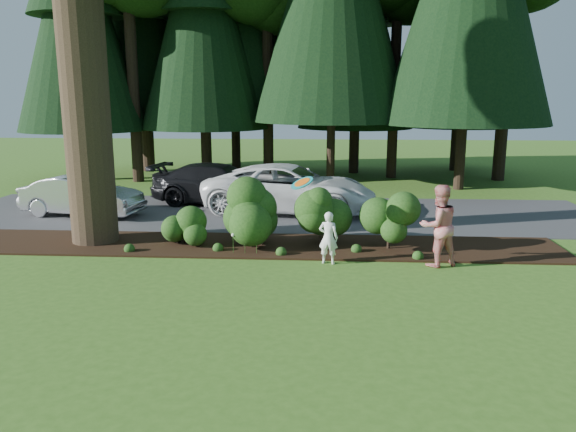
% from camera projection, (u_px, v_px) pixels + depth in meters
% --- Properties ---
extents(ground, '(80.00, 80.00, 0.00)m').
position_uv_depth(ground, '(244.00, 287.00, 11.95)').
color(ground, '#39651D').
rests_on(ground, ground).
extents(mulch_bed, '(16.00, 2.50, 0.05)m').
position_uv_depth(mulch_bed, '(260.00, 245.00, 15.11)').
color(mulch_bed, black).
rests_on(mulch_bed, ground).
extents(driveway, '(22.00, 6.00, 0.03)m').
position_uv_depth(driveway, '(274.00, 213.00, 19.26)').
color(driveway, '#38383A').
rests_on(driveway, ground).
extents(shrub_row, '(6.53, 1.60, 1.61)m').
position_uv_depth(shrub_row, '(289.00, 218.00, 14.79)').
color(shrub_row, '#1B3D13').
rests_on(shrub_row, ground).
extents(lily_cluster, '(0.69, 0.09, 0.57)m').
position_uv_depth(lily_cluster, '(245.00, 236.00, 14.20)').
color(lily_cluster, '#1B3D13').
rests_on(lily_cluster, ground).
extents(car_silver_wagon, '(4.21, 2.06, 1.33)m').
position_uv_depth(car_silver_wagon, '(82.00, 196.00, 18.71)').
color(car_silver_wagon, '#B9B9BF').
rests_on(car_silver_wagon, driveway).
extents(car_white_suv, '(6.21, 3.54, 1.63)m').
position_uv_depth(car_white_suv, '(290.00, 188.00, 19.26)').
color(car_white_suv, white).
rests_on(car_white_suv, driveway).
extents(car_dark_suv, '(5.32, 2.75, 1.48)m').
position_uv_depth(car_dark_suv, '(220.00, 184.00, 20.69)').
color(car_dark_suv, black).
rests_on(car_dark_suv, driveway).
extents(child, '(0.53, 0.41, 1.29)m').
position_uv_depth(child, '(328.00, 238.00, 13.46)').
color(child, white).
rests_on(child, ground).
extents(adult, '(1.15, 1.03, 1.96)m').
position_uv_depth(adult, '(439.00, 226.00, 13.23)').
color(adult, red).
rests_on(adult, ground).
extents(frisbee, '(0.58, 0.55, 0.36)m').
position_uv_depth(frisbee, '(302.00, 183.00, 13.28)').
color(frisbee, teal).
rests_on(frisbee, ground).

